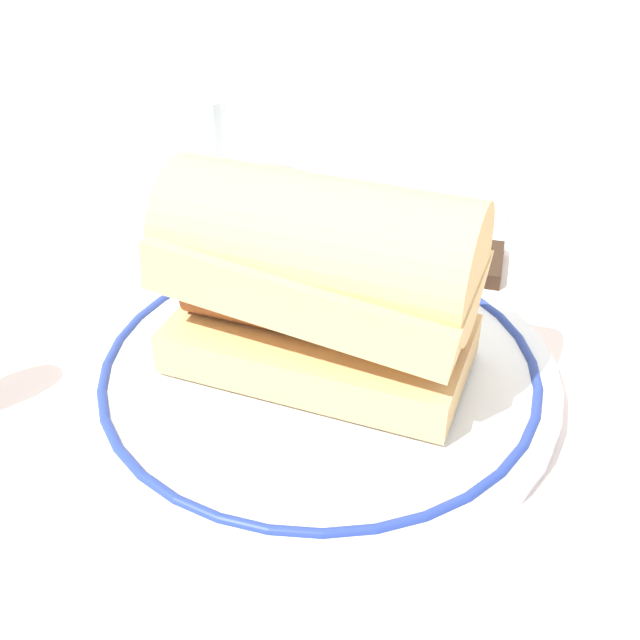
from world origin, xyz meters
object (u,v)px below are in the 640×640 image
object	(u,v)px
plate	(320,370)
butter_knife	(494,241)
sausage_sandwich	(320,277)
drinking_glass	(199,155)

from	to	relation	value
plate	butter_knife	bearing A→B (deg)	61.23
plate	sausage_sandwich	world-z (taller)	sausage_sandwich
drinking_glass	butter_knife	size ratio (longest dim) A/B	0.58
plate	drinking_glass	distance (m)	0.28
butter_knife	plate	bearing A→B (deg)	-118.77
drinking_glass	butter_knife	world-z (taller)	drinking_glass
sausage_sandwich	butter_knife	size ratio (longest dim) A/B	1.16
plate	butter_knife	size ratio (longest dim) A/B	1.76
plate	drinking_glass	world-z (taller)	drinking_glass
plate	drinking_glass	xyz separation A→B (m)	(-0.15, 0.23, 0.03)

